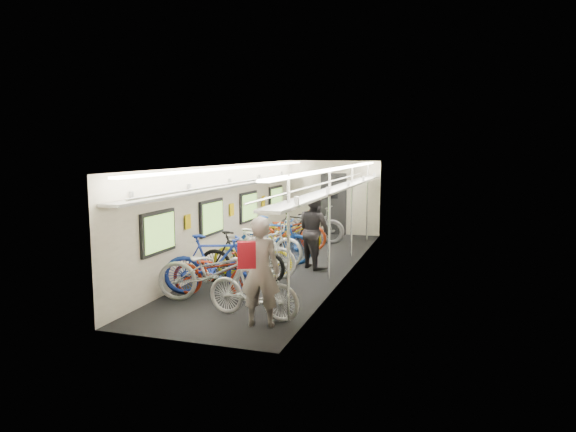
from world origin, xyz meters
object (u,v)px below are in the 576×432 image
Objects in this scene: bicycle_0 at (216,271)px; backpack at (247,255)px; passenger_near at (260,272)px; bicycle_1 at (215,264)px; passenger_mid at (315,230)px.

bicycle_0 is 2.19m from backpack.
bicycle_0 is 5.72× the size of backpack.
passenger_near reaches higher than bicycle_0.
bicycle_1 is 2.69m from backpack.
backpack is (0.06, -0.68, 0.40)m from passenger_near.
passenger_near is 0.79m from backpack.
bicycle_0 is 1.24× the size of passenger_near.
passenger_near reaches higher than bicycle_1.
backpack is at bearing 83.58° from passenger_near.
passenger_mid is 4.79m from backpack.
bicycle_0 is at bearing -174.27° from bicycle_1.
passenger_mid reaches higher than bicycle_1.
bicycle_1 is at bearing -55.29° from passenger_near.
bicycle_1 is at bearing 102.27° from backpack.
passenger_mid reaches higher than backpack.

